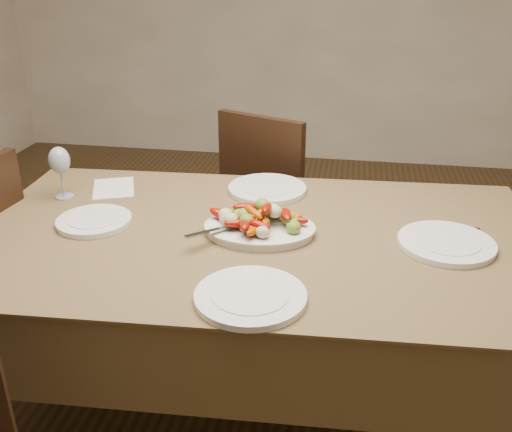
{
  "coord_description": "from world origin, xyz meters",
  "views": [
    {
      "loc": [
        0.37,
        -1.63,
        1.57
      ],
      "look_at": [
        0.08,
        -0.01,
        0.82
      ],
      "focal_mm": 40.0,
      "sensor_mm": 36.0,
      "label": 1
    }
  ],
  "objects_px": {
    "wine_glass": "(61,171)",
    "plate_left": "(94,221)",
    "dining_table": "(256,331)",
    "plate_far": "(267,189)",
    "chair_far": "(281,204)",
    "serving_platter": "(260,230)",
    "plate_near": "(251,297)",
    "plate_right": "(446,243)"
  },
  "relations": [
    {
      "from": "wine_glass",
      "to": "plate_left",
      "type": "bearing_deg",
      "value": -43.45
    },
    {
      "from": "dining_table",
      "to": "plate_far",
      "type": "bearing_deg",
      "value": 93.19
    },
    {
      "from": "chair_far",
      "to": "plate_left",
      "type": "relative_size",
      "value": 3.86
    },
    {
      "from": "serving_platter",
      "to": "plate_near",
      "type": "distance_m",
      "value": 0.38
    },
    {
      "from": "plate_left",
      "to": "plate_right",
      "type": "xyz_separation_m",
      "value": [
        1.13,
        0.03,
        0.0
      ]
    },
    {
      "from": "serving_platter",
      "to": "plate_left",
      "type": "distance_m",
      "value": 0.55
    },
    {
      "from": "chair_far",
      "to": "plate_far",
      "type": "height_order",
      "value": "chair_far"
    },
    {
      "from": "dining_table",
      "to": "serving_platter",
      "type": "xyz_separation_m",
      "value": [
        0.01,
        0.0,
        0.39
      ]
    },
    {
      "from": "chair_far",
      "to": "wine_glass",
      "type": "bearing_deg",
      "value": 68.4
    },
    {
      "from": "plate_right",
      "to": "serving_platter",
      "type": "bearing_deg",
      "value": -178.52
    },
    {
      "from": "plate_right",
      "to": "wine_glass",
      "type": "relative_size",
      "value": 1.43
    },
    {
      "from": "plate_far",
      "to": "wine_glass",
      "type": "relative_size",
      "value": 1.44
    },
    {
      "from": "dining_table",
      "to": "plate_left",
      "type": "relative_size",
      "value": 7.47
    },
    {
      "from": "chair_far",
      "to": "serving_platter",
      "type": "height_order",
      "value": "chair_far"
    },
    {
      "from": "dining_table",
      "to": "wine_glass",
      "type": "distance_m",
      "value": 0.91
    },
    {
      "from": "dining_table",
      "to": "plate_left",
      "type": "xyz_separation_m",
      "value": [
        -0.54,
        -0.02,
        0.39
      ]
    },
    {
      "from": "plate_right",
      "to": "plate_near",
      "type": "xyz_separation_m",
      "value": [
        -0.54,
        -0.4,
        0.0
      ]
    },
    {
      "from": "plate_right",
      "to": "wine_glass",
      "type": "bearing_deg",
      "value": 173.24
    },
    {
      "from": "plate_right",
      "to": "plate_near",
      "type": "relative_size",
      "value": 1.0
    },
    {
      "from": "plate_right",
      "to": "chair_far",
      "type": "bearing_deg",
      "value": 125.21
    },
    {
      "from": "serving_platter",
      "to": "plate_right",
      "type": "relative_size",
      "value": 1.17
    },
    {
      "from": "plate_left",
      "to": "plate_right",
      "type": "distance_m",
      "value": 1.13
    },
    {
      "from": "plate_left",
      "to": "wine_glass",
      "type": "height_order",
      "value": "wine_glass"
    },
    {
      "from": "serving_platter",
      "to": "wine_glass",
      "type": "distance_m",
      "value": 0.78
    },
    {
      "from": "dining_table",
      "to": "wine_glass",
      "type": "height_order",
      "value": "wine_glass"
    },
    {
      "from": "serving_platter",
      "to": "chair_far",
      "type": "bearing_deg",
      "value": 92.86
    },
    {
      "from": "wine_glass",
      "to": "plate_right",
      "type": "bearing_deg",
      "value": -6.76
    },
    {
      "from": "plate_right",
      "to": "plate_far",
      "type": "distance_m",
      "value": 0.7
    },
    {
      "from": "plate_right",
      "to": "plate_left",
      "type": "bearing_deg",
      "value": -178.24
    },
    {
      "from": "plate_right",
      "to": "plate_far",
      "type": "relative_size",
      "value": 1.0
    },
    {
      "from": "serving_platter",
      "to": "plate_right",
      "type": "height_order",
      "value": "serving_platter"
    },
    {
      "from": "plate_left",
      "to": "serving_platter",
      "type": "bearing_deg",
      "value": 2.06
    },
    {
      "from": "dining_table",
      "to": "plate_left",
      "type": "height_order",
      "value": "plate_left"
    },
    {
      "from": "serving_platter",
      "to": "plate_far",
      "type": "distance_m",
      "value": 0.36
    },
    {
      "from": "plate_right",
      "to": "plate_far",
      "type": "xyz_separation_m",
      "value": [
        -0.61,
        0.35,
        0.0
      ]
    },
    {
      "from": "chair_far",
      "to": "plate_near",
      "type": "height_order",
      "value": "chair_far"
    },
    {
      "from": "plate_right",
      "to": "plate_near",
      "type": "bearing_deg",
      "value": -143.46
    },
    {
      "from": "dining_table",
      "to": "plate_right",
      "type": "height_order",
      "value": "plate_right"
    },
    {
      "from": "dining_table",
      "to": "wine_glass",
      "type": "relative_size",
      "value": 8.98
    },
    {
      "from": "plate_left",
      "to": "plate_far",
      "type": "xyz_separation_m",
      "value": [
        0.52,
        0.38,
        0.0
      ]
    },
    {
      "from": "plate_near",
      "to": "serving_platter",
      "type": "bearing_deg",
      "value": 96.13
    },
    {
      "from": "plate_near",
      "to": "wine_glass",
      "type": "distance_m",
      "value": 0.98
    }
  ]
}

